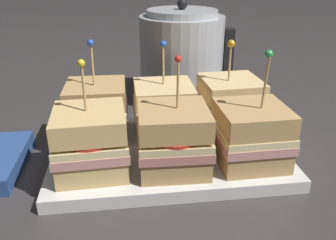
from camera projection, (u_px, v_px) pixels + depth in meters
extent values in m
plane|color=#383333|center=(168.00, 157.00, 0.54)|extent=(6.00, 6.00, 0.00)
cube|color=silver|center=(168.00, 154.00, 0.53)|extent=(0.33, 0.23, 0.01)
cube|color=silver|center=(168.00, 149.00, 0.53)|extent=(0.33, 0.23, 0.01)
cube|color=tan|center=(93.00, 160.00, 0.47)|extent=(0.09, 0.09, 0.03)
cube|color=tan|center=(92.00, 146.00, 0.46)|extent=(0.10, 0.10, 0.01)
cube|color=beige|center=(91.00, 139.00, 0.45)|extent=(0.10, 0.10, 0.01)
cylinder|color=red|center=(89.00, 140.00, 0.44)|extent=(0.06, 0.06, 0.00)
cube|color=#E0B771|center=(89.00, 122.00, 0.44)|extent=(0.09, 0.09, 0.03)
cylinder|color=tan|center=(84.00, 91.00, 0.43)|extent=(0.00, 0.01, 0.07)
sphere|color=yellow|center=(81.00, 63.00, 0.41)|extent=(0.01, 0.01, 0.01)
cube|color=tan|center=(175.00, 157.00, 0.47)|extent=(0.09, 0.09, 0.03)
cube|color=tan|center=(176.00, 143.00, 0.46)|extent=(0.10, 0.10, 0.01)
cube|color=beige|center=(176.00, 136.00, 0.46)|extent=(0.09, 0.09, 0.01)
cylinder|color=red|center=(178.00, 137.00, 0.44)|extent=(0.06, 0.06, 0.00)
cube|color=tan|center=(176.00, 119.00, 0.45)|extent=(0.09, 0.09, 0.03)
cylinder|color=tan|center=(178.00, 88.00, 0.43)|extent=(0.00, 0.01, 0.07)
sphere|color=red|center=(178.00, 59.00, 0.42)|extent=(0.01, 0.01, 0.01)
cube|color=tan|center=(249.00, 151.00, 0.49)|extent=(0.09, 0.09, 0.03)
cube|color=tan|center=(251.00, 138.00, 0.48)|extent=(0.10, 0.10, 0.01)
cube|color=beige|center=(251.00, 131.00, 0.47)|extent=(0.09, 0.09, 0.01)
cube|color=tan|center=(253.00, 118.00, 0.47)|extent=(0.09, 0.09, 0.03)
cylinder|color=tan|center=(265.00, 86.00, 0.44)|extent=(0.00, 0.01, 0.08)
sphere|color=green|center=(269.00, 54.00, 0.42)|extent=(0.01, 0.01, 0.01)
cube|color=tan|center=(99.00, 126.00, 0.56)|extent=(0.09, 0.09, 0.03)
cube|color=#B26B60|center=(97.00, 114.00, 0.55)|extent=(0.09, 0.09, 0.01)
cube|color=beige|center=(97.00, 108.00, 0.55)|extent=(0.09, 0.09, 0.01)
cylinder|color=red|center=(96.00, 108.00, 0.53)|extent=(0.06, 0.06, 0.00)
cube|color=tan|center=(96.00, 94.00, 0.54)|extent=(0.09, 0.09, 0.03)
cylinder|color=tan|center=(93.00, 67.00, 0.52)|extent=(0.00, 0.01, 0.07)
sphere|color=blue|center=(90.00, 43.00, 0.50)|extent=(0.01, 0.01, 0.01)
cube|color=#DBB77A|center=(165.00, 124.00, 0.57)|extent=(0.09, 0.09, 0.03)
cube|color=tan|center=(165.00, 112.00, 0.56)|extent=(0.09, 0.09, 0.01)
cube|color=beige|center=(165.00, 106.00, 0.56)|extent=(0.09, 0.09, 0.01)
cube|color=#E8C281|center=(164.00, 94.00, 0.55)|extent=(0.09, 0.09, 0.03)
cylinder|color=tan|center=(165.00, 67.00, 0.53)|extent=(0.00, 0.01, 0.07)
sphere|color=blue|center=(164.00, 44.00, 0.52)|extent=(0.01, 0.01, 0.01)
cube|color=#DBB77A|center=(228.00, 120.00, 0.58)|extent=(0.09, 0.09, 0.03)
cube|color=#B26B60|center=(229.00, 108.00, 0.57)|extent=(0.10, 0.10, 0.01)
cube|color=beige|center=(230.00, 102.00, 0.57)|extent=(0.10, 0.10, 0.01)
cylinder|color=red|center=(233.00, 102.00, 0.55)|extent=(0.06, 0.06, 0.00)
cube|color=#E8C281|center=(231.00, 88.00, 0.56)|extent=(0.09, 0.09, 0.03)
cylinder|color=tan|center=(230.00, 65.00, 0.54)|extent=(0.00, 0.01, 0.07)
sphere|color=orange|center=(231.00, 44.00, 0.52)|extent=(0.01, 0.01, 0.01)
cylinder|color=#B7BABF|center=(181.00, 59.00, 0.72)|extent=(0.17, 0.17, 0.17)
cylinder|color=#B7BABF|center=(182.00, 13.00, 0.69)|extent=(0.14, 0.14, 0.01)
sphere|color=black|center=(182.00, 4.00, 0.68)|extent=(0.02, 0.02, 0.02)
cube|color=black|center=(227.00, 54.00, 0.73)|extent=(0.02, 0.02, 0.10)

